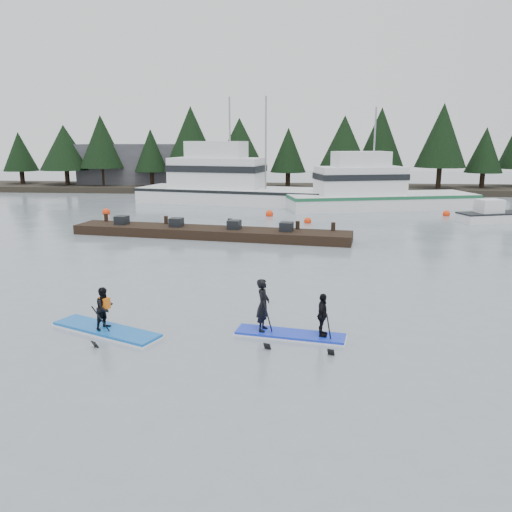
# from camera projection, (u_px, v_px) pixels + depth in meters

# --- Properties ---
(ground) EXTENTS (160.00, 160.00, 0.00)m
(ground) POSITION_uv_depth(u_px,v_px,m) (237.00, 345.00, 13.66)
(ground) COLOR gray
(ground) RESTS_ON ground
(far_shore) EXTENTS (70.00, 8.00, 0.60)m
(far_shore) POSITION_uv_depth(u_px,v_px,m) (284.00, 188.00, 54.34)
(far_shore) COLOR #2D281E
(far_shore) RESTS_ON ground
(treeline) EXTENTS (60.00, 4.00, 8.00)m
(treeline) POSITION_uv_depth(u_px,v_px,m) (284.00, 191.00, 54.40)
(treeline) COLOR black
(treeline) RESTS_ON ground
(waterfront_building) EXTENTS (18.00, 6.00, 5.00)m
(waterfront_building) POSITION_uv_depth(u_px,v_px,m) (163.00, 166.00, 56.95)
(waterfront_building) COLOR #4C4C51
(waterfront_building) RESTS_ON ground
(fishing_boat_large) EXTENTS (18.66, 8.57, 10.13)m
(fishing_boat_large) POSITION_uv_depth(u_px,v_px,m) (234.00, 194.00, 44.23)
(fishing_boat_large) COLOR white
(fishing_boat_large) RESTS_ON ground
(fishing_boat_medium) EXTENTS (15.85, 8.02, 8.97)m
(fishing_boat_medium) POSITION_uv_depth(u_px,v_px,m) (375.00, 200.00, 40.66)
(fishing_boat_medium) COLOR white
(fishing_boat_medium) RESTS_ON ground
(skiff) EXTENTS (5.85, 3.35, 0.65)m
(skiff) POSITION_uv_depth(u_px,v_px,m) (499.00, 217.00, 34.07)
(skiff) COLOR white
(skiff) RESTS_ON ground
(floating_dock) EXTENTS (16.35, 4.57, 0.54)m
(floating_dock) POSITION_uv_depth(u_px,v_px,m) (209.00, 233.00, 28.66)
(floating_dock) COLOR black
(floating_dock) RESTS_ON ground
(buoy_d) EXTENTS (0.49, 0.49, 0.49)m
(buoy_d) POSITION_uv_depth(u_px,v_px,m) (308.00, 223.00, 33.62)
(buoy_d) COLOR #F8350C
(buoy_d) RESTS_ON ground
(buoy_b) EXTENTS (0.56, 0.56, 0.56)m
(buoy_b) POSITION_uv_depth(u_px,v_px,m) (269.00, 216.00, 36.68)
(buoy_b) COLOR #F8350C
(buoy_b) RESTS_ON ground
(buoy_a) EXTENTS (0.58, 0.58, 0.58)m
(buoy_a) POSITION_uv_depth(u_px,v_px,m) (106.00, 214.00, 37.53)
(buoy_a) COLOR #F8350C
(buoy_a) RESTS_ON ground
(buoy_c) EXTENTS (0.52, 0.52, 0.52)m
(buoy_c) POSITION_uv_depth(u_px,v_px,m) (446.00, 216.00, 36.80)
(buoy_c) COLOR #F8350C
(buoy_c) RESTS_ON ground
(paddleboard_solo) EXTENTS (3.55, 2.20, 1.82)m
(paddleboard_solo) POSITION_uv_depth(u_px,v_px,m) (105.00, 319.00, 14.45)
(paddleboard_solo) COLOR blue
(paddleboard_solo) RESTS_ON ground
(paddleboard_duo) EXTENTS (3.19, 1.47, 2.12)m
(paddleboard_duo) POSITION_uv_depth(u_px,v_px,m) (290.00, 317.00, 14.10)
(paddleboard_duo) COLOR #1632CF
(paddleboard_duo) RESTS_ON ground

